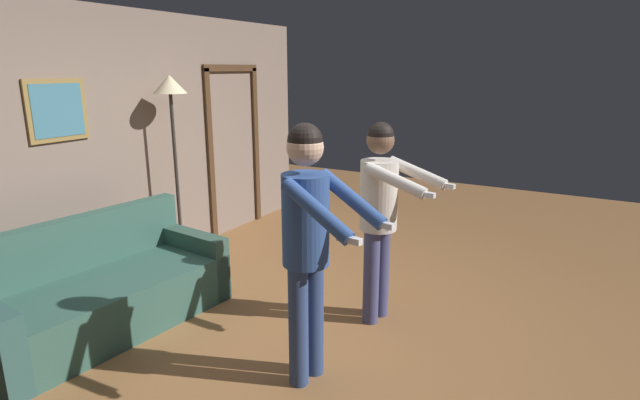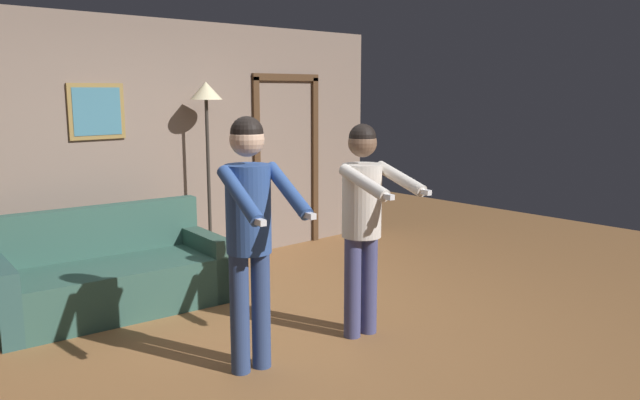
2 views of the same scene
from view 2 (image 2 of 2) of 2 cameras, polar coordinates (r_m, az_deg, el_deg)
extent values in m
plane|color=#946339|center=(4.90, -3.79, -12.71)|extent=(12.00, 12.00, 0.00)
cube|color=gray|center=(6.50, -16.62, 4.38)|extent=(6.40, 0.06, 2.60)
cube|color=olive|center=(6.28, -19.75, 7.63)|extent=(0.54, 0.02, 0.52)
cube|color=teal|center=(6.27, -19.70, 7.63)|extent=(0.46, 0.01, 0.44)
cube|color=#4C331E|center=(7.24, -5.78, 3.06)|extent=(0.08, 0.04, 2.04)
cube|color=#4C331E|center=(7.81, -0.45, 3.61)|extent=(0.08, 0.04, 2.04)
cube|color=#4C331E|center=(7.47, -3.09, 11.14)|extent=(0.98, 0.04, 0.08)
cube|color=#345B4F|center=(5.72, -18.47, -7.60)|extent=(1.98, 1.04, 0.42)
cube|color=#345B4F|center=(5.94, -19.78, -2.69)|extent=(1.90, 0.33, 0.45)
cube|color=#305551|center=(5.51, -27.21, -8.00)|extent=(0.24, 0.86, 0.58)
cube|color=#355448|center=(6.01, -10.58, -5.62)|extent=(0.24, 0.86, 0.58)
cylinder|color=#332D28|center=(6.77, -9.90, -6.25)|extent=(0.28, 0.28, 0.02)
cylinder|color=#332D28|center=(6.58, -10.13, 1.29)|extent=(0.04, 0.04, 1.77)
cone|color=#F9EAB7|center=(6.51, -10.39, 9.82)|extent=(0.33, 0.33, 0.18)
cylinder|color=navy|center=(4.27, -7.35, -10.29)|extent=(0.13, 0.13, 0.83)
cylinder|color=navy|center=(4.34, -5.42, -9.92)|extent=(0.13, 0.13, 0.83)
cylinder|color=#2D4C8C|center=(4.11, -6.57, -0.81)|extent=(0.30, 0.30, 0.59)
sphere|color=#D8AD8E|center=(4.05, -6.70, 5.55)|extent=(0.23, 0.23, 0.23)
sphere|color=black|center=(4.05, -6.71, 6.11)|extent=(0.22, 0.22, 0.22)
cylinder|color=#2D4C8C|center=(3.81, -7.35, 0.47)|extent=(0.17, 0.51, 0.32)
cube|color=white|center=(3.64, -5.73, -1.93)|extent=(0.06, 0.15, 0.04)
cylinder|color=#2D4C8C|center=(3.97, -2.94, 0.91)|extent=(0.17, 0.51, 0.32)
cube|color=white|center=(3.80, -1.18, -1.36)|extent=(0.06, 0.15, 0.04)
cylinder|color=#434676|center=(4.84, 2.99, -8.02)|extent=(0.13, 0.13, 0.79)
cylinder|color=#434676|center=(4.93, 4.49, -7.68)|extent=(0.13, 0.13, 0.79)
cylinder|color=silver|center=(4.72, 3.84, -0.05)|extent=(0.30, 0.30, 0.56)
sphere|color=brown|center=(4.66, 3.90, 5.25)|extent=(0.22, 0.22, 0.22)
sphere|color=black|center=(4.66, 3.91, 5.71)|extent=(0.21, 0.21, 0.21)
cylinder|color=silver|center=(4.40, 4.02, 1.64)|extent=(0.16, 0.51, 0.22)
cube|color=white|center=(4.23, 5.99, 0.36)|extent=(0.06, 0.15, 0.04)
cylinder|color=silver|center=(4.62, 7.34, 1.97)|extent=(0.16, 0.51, 0.22)
cube|color=white|center=(4.46, 9.34, 0.77)|extent=(0.06, 0.15, 0.04)
camera|label=1|loc=(1.75, -49.63, 11.58)|focal=28.00mm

